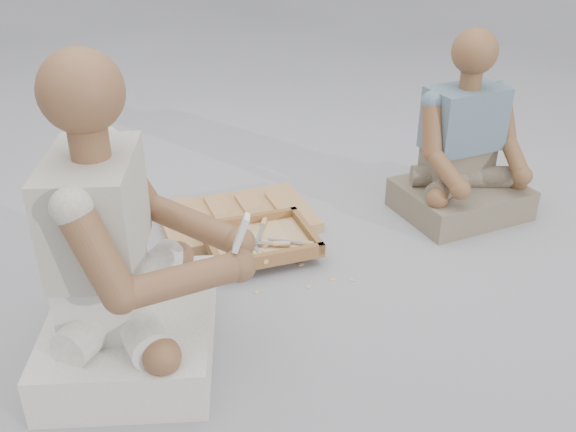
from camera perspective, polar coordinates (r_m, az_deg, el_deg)
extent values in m
plane|color=#A1A0A6|center=(2.46, 0.61, -7.01)|extent=(60.00, 60.00, 0.00)
cube|color=olive|center=(2.95, -4.55, -0.14)|extent=(0.75, 0.58, 0.05)
cube|color=brown|center=(2.68, -2.51, -2.48)|extent=(0.50, 0.43, 0.01)
cube|color=brown|center=(2.81, -3.51, -0.36)|extent=(0.44, 0.11, 0.04)
cube|color=brown|center=(2.53, -1.43, -3.71)|extent=(0.44, 0.11, 0.04)
cube|color=brown|center=(2.73, 1.67, -1.22)|extent=(0.09, 0.35, 0.04)
cube|color=brown|center=(2.63, -6.89, -2.69)|extent=(0.09, 0.35, 0.04)
cube|color=#DBC181|center=(2.68, -2.52, -2.28)|extent=(0.44, 0.37, 0.01)
cube|color=silver|center=(2.70, -3.64, -1.87)|extent=(0.13, 0.10, 0.00)
cylinder|color=tan|center=(2.65, -1.64, -2.47)|extent=(0.07, 0.06, 0.02)
cube|color=silver|center=(2.65, -0.22, -2.24)|extent=(0.15, 0.07, 0.00)
cylinder|color=tan|center=(2.63, 2.13, -2.49)|extent=(0.07, 0.05, 0.02)
cube|color=silver|center=(2.66, -4.14, -2.20)|extent=(0.06, 0.15, 0.00)
cylinder|color=tan|center=(2.57, -3.09, -3.29)|extent=(0.04, 0.07, 0.02)
cube|color=silver|center=(2.71, -2.53, -1.55)|extent=(0.06, 0.15, 0.00)
cylinder|color=tan|center=(2.80, -2.15, -0.45)|extent=(0.04, 0.07, 0.02)
cube|color=silver|center=(2.64, -3.90, -2.66)|extent=(0.12, 0.11, 0.00)
cylinder|color=tan|center=(2.59, -1.89, -3.31)|extent=(0.07, 0.06, 0.02)
cube|color=silver|center=(2.63, -3.11, -2.55)|extent=(0.05, 0.15, 0.00)
cylinder|color=tan|center=(2.54, -2.24, -3.71)|extent=(0.04, 0.07, 0.02)
cube|color=silver|center=(2.71, -4.22, -1.82)|extent=(0.11, 0.12, 0.00)
cylinder|color=tan|center=(2.64, -2.46, -2.57)|extent=(0.06, 0.07, 0.02)
cube|color=silver|center=(2.63, -2.97, -2.47)|extent=(0.15, 0.04, 0.00)
cylinder|color=tan|center=(2.62, -0.56, -2.48)|extent=(0.07, 0.03, 0.02)
cube|color=#DBC181|center=(3.03, -2.44, 0.29)|extent=(0.02, 0.02, 0.00)
cube|color=#DBC181|center=(2.85, -2.81, -1.70)|extent=(0.02, 0.02, 0.00)
cube|color=#DBC181|center=(2.96, -2.98, -0.48)|extent=(0.02, 0.02, 0.00)
cube|color=#DBC181|center=(2.64, 1.16, -4.30)|extent=(0.02, 0.02, 0.00)
cube|color=#DBC181|center=(2.90, 1.85, -1.08)|extent=(0.02, 0.02, 0.00)
cube|color=#DBC181|center=(2.55, 5.70, -5.69)|extent=(0.02, 0.02, 0.00)
cube|color=#DBC181|center=(2.54, -7.56, -5.95)|extent=(0.02, 0.02, 0.00)
cube|color=#DBC181|center=(2.50, 1.81, -6.31)|extent=(0.02, 0.02, 0.00)
cube|color=#DBC181|center=(2.66, -7.08, -4.30)|extent=(0.02, 0.02, 0.00)
cube|color=#DBC181|center=(2.47, -2.77, -6.80)|extent=(0.02, 0.02, 0.00)
cube|color=#DBC181|center=(2.78, -7.48, -2.71)|extent=(0.02, 0.02, 0.00)
cube|color=#DBC181|center=(2.97, -7.21, -0.59)|extent=(0.02, 0.02, 0.00)
cube|color=#DBC181|center=(2.58, -6.36, -5.31)|extent=(0.02, 0.02, 0.00)
cube|color=#DBC181|center=(2.73, -6.18, -3.27)|extent=(0.02, 0.02, 0.00)
cube|color=#DBC181|center=(2.55, 4.01, -5.66)|extent=(0.02, 0.02, 0.00)
cube|color=#DBC181|center=(3.04, 0.82, 0.43)|extent=(0.02, 0.02, 0.00)
cube|color=silver|center=(2.21, -13.63, -9.97)|extent=(0.58, 0.70, 0.17)
cube|color=silver|center=(2.11, -16.01, -5.98)|extent=(0.26, 0.38, 0.20)
cube|color=#B3B19F|center=(1.98, -16.71, 0.53)|extent=(0.28, 0.43, 0.34)
sphere|color=brown|center=(1.84, -17.91, 10.53)|extent=(0.24, 0.24, 0.24)
sphere|color=brown|center=(2.07, -4.36, -2.38)|extent=(0.11, 0.11, 0.11)
sphere|color=brown|center=(1.95, -4.37, -4.40)|extent=(0.11, 0.11, 0.11)
cube|color=#7B6C59|center=(3.11, 15.04, 1.48)|extent=(0.64, 0.56, 0.14)
cube|color=#7B6C59|center=(3.09, 14.76, 4.49)|extent=(0.34, 0.26, 0.17)
cube|color=slate|center=(3.00, 15.39, 8.37)|extent=(0.38, 0.29, 0.28)
sphere|color=brown|center=(2.91, 16.27, 13.87)|extent=(0.20, 0.20, 0.20)
sphere|color=brown|center=(3.03, 20.12, 3.37)|extent=(0.09, 0.09, 0.09)
sphere|color=brown|center=(2.81, 15.09, 2.27)|extent=(0.09, 0.09, 0.09)
cube|color=silver|center=(1.89, -4.19, -1.53)|extent=(0.06, 0.06, 0.12)
cube|color=black|center=(1.89, -4.20, -1.24)|extent=(0.02, 0.04, 0.04)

